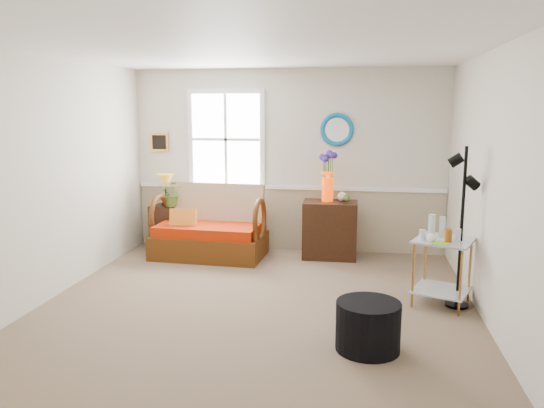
% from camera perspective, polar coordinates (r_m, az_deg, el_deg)
% --- Properties ---
extents(floor, '(4.50, 5.00, 0.01)m').
position_cam_1_polar(floor, '(5.54, -1.87, -11.34)').
color(floor, '#796751').
rests_on(floor, ground).
extents(ceiling, '(4.50, 5.00, 0.01)m').
position_cam_1_polar(ceiling, '(5.19, -2.05, 16.47)').
color(ceiling, white).
rests_on(ceiling, walls).
extents(walls, '(4.51, 5.01, 2.60)m').
position_cam_1_polar(walls, '(5.21, -1.96, 2.10)').
color(walls, beige).
rests_on(walls, floor).
extents(wainscot, '(4.46, 0.02, 0.90)m').
position_cam_1_polar(wainscot, '(7.76, 1.63, -1.60)').
color(wainscot, tan).
rests_on(wainscot, walls).
extents(chair_rail, '(4.46, 0.04, 0.06)m').
position_cam_1_polar(chair_rail, '(7.67, 1.64, 1.82)').
color(chair_rail, white).
rests_on(chair_rail, walls).
extents(window, '(1.14, 0.06, 1.44)m').
position_cam_1_polar(window, '(7.77, -4.97, 6.94)').
color(window, white).
rests_on(window, walls).
extents(picture, '(0.28, 0.03, 0.28)m').
position_cam_1_polar(picture, '(8.10, -12.01, 6.53)').
color(picture, '#C18731').
rests_on(picture, walls).
extents(mirror, '(0.47, 0.07, 0.47)m').
position_cam_1_polar(mirror, '(7.55, 7.01, 7.95)').
color(mirror, '#1283C9').
rests_on(mirror, walls).
extents(loveseat, '(1.56, 0.93, 0.99)m').
position_cam_1_polar(loveseat, '(7.39, -6.79, -1.92)').
color(loveseat, '#512605').
rests_on(loveseat, floor).
extents(throw_pillow, '(0.37, 0.11, 0.36)m').
position_cam_1_polar(throw_pillow, '(7.39, -9.53, -1.91)').
color(throw_pillow, orange).
rests_on(throw_pillow, loveseat).
extents(lamp_stand, '(0.42, 0.42, 0.64)m').
position_cam_1_polar(lamp_stand, '(8.00, -11.36, -2.39)').
color(lamp_stand, black).
rests_on(lamp_stand, floor).
extents(table_lamp, '(0.28, 0.28, 0.46)m').
position_cam_1_polar(table_lamp, '(7.89, -11.37, 1.51)').
color(table_lamp, '#BC8122').
rests_on(table_lamp, lamp_stand).
extents(potted_plant, '(0.41, 0.44, 0.30)m').
position_cam_1_polar(potted_plant, '(7.81, -10.72, 0.83)').
color(potted_plant, '#44772D').
rests_on(potted_plant, lamp_stand).
extents(cabinet, '(0.74, 0.48, 0.79)m').
position_cam_1_polar(cabinet, '(7.36, 6.25, -2.77)').
color(cabinet, black).
rests_on(cabinet, floor).
extents(flower_vase, '(0.23, 0.23, 0.68)m').
position_cam_1_polar(flower_vase, '(7.28, 6.02, 2.94)').
color(flower_vase, '#F93D00').
rests_on(flower_vase, cabinet).
extents(side_table, '(0.72, 0.72, 0.70)m').
position_cam_1_polar(side_table, '(5.85, 17.80, -7.00)').
color(side_table, '#A67636').
rests_on(side_table, floor).
extents(tabletop_items, '(0.53, 0.53, 0.24)m').
position_cam_1_polar(tabletop_items, '(5.70, 17.63, -2.54)').
color(tabletop_items, silver).
rests_on(tabletop_items, side_table).
extents(floor_lamp, '(0.28, 0.28, 1.67)m').
position_cam_1_polar(floor_lamp, '(5.74, 19.71, -2.46)').
color(floor_lamp, black).
rests_on(floor_lamp, floor).
extents(ottoman, '(0.72, 0.72, 0.42)m').
position_cam_1_polar(ottoman, '(4.69, 10.30, -12.79)').
color(ottoman, black).
rests_on(ottoman, floor).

